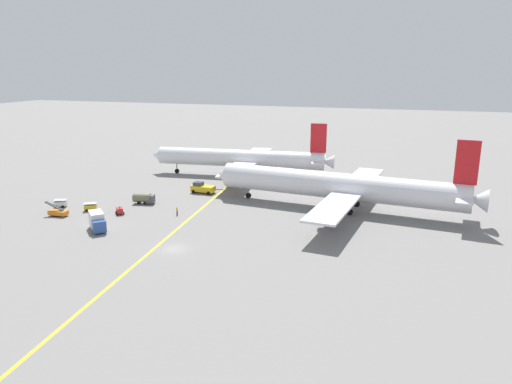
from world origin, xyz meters
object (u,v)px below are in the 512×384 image
Objects in this scene: ground_crew_marshaller_foreground at (177,211)px; airliner_at_gate_left at (242,159)px; airliner_being_pushed at (340,186)px; gse_gpu_cart_small at (120,211)px; gse_belt_loader_portside at (58,212)px; gse_baggage_cart_trailing at (90,207)px; gse_catering_truck_tall at (97,221)px; gse_baggage_cart_near_cluster at (60,203)px; pushback_tug at (202,188)px; gse_fuel_bowser_stubby at (144,198)px.

airliner_at_gate_left is at bearing 89.15° from ground_crew_marshaller_foreground.
airliner_being_pushed is 22.96× the size of gse_gpu_cart_small.
gse_belt_loader_portside is 1.58× the size of gse_baggage_cart_trailing.
gse_baggage_cart_trailing reaches higher than ground_crew_marshaller_foreground.
gse_catering_truck_tall is 3.52× the size of ground_crew_marshaller_foreground.
gse_gpu_cart_small is (15.92, -0.50, -0.07)m from gse_baggage_cart_near_cluster.
pushback_tug is 5.52× the size of ground_crew_marshaller_foreground.
airliner_at_gate_left is 54.10m from gse_catering_truck_tall.
gse_baggage_cart_near_cluster is (-60.35, -18.16, -4.36)m from airliner_being_pushed.
airliner_at_gate_left is at bearing 62.98° from gse_belt_loader_portside.
airliner_being_pushed is (31.81, -24.05, 0.04)m from airliner_at_gate_left.
gse_fuel_bowser_stubby is at bearing 45.14° from gse_baggage_cart_trailing.
gse_fuel_bowser_stubby is 1.68× the size of gse_baggage_cart_near_cluster.
pushback_tug reaches higher than gse_gpu_cart_small.
airliner_being_pushed is 35.23m from pushback_tug.
gse_gpu_cart_small is at bearing -95.06° from gse_fuel_bowser_stubby.
gse_belt_loader_portside is (-56.24, -23.83, -4.40)m from airliner_being_pushed.
gse_baggage_cart_trailing is 7.70m from gse_gpu_cart_small.
gse_fuel_bowser_stubby is 12.02m from gse_baggage_cart_trailing.
airliner_being_pushed is at bearing 19.43° from gse_baggage_cart_trailing.
gse_gpu_cart_small is (-44.43, -18.67, -4.43)m from airliner_being_pushed.
airliner_at_gate_left is 0.89× the size of airliner_being_pushed.
gse_baggage_cart_near_cluster is 15.93m from gse_gpu_cart_small.
gse_catering_truck_tall reaches higher than gse_belt_loader_portside.
pushback_tug is at bearing -98.34° from airliner_at_gate_left.
pushback_tug is 15.84m from gse_fuel_bowser_stubby.
gse_belt_loader_portside is 7.00m from gse_baggage_cart_near_cluster.
gse_fuel_bowser_stubby is 8.84m from gse_gpu_cart_small.
gse_fuel_bowser_stubby reaches higher than gse_baggage_cart_trailing.
gse_gpu_cart_small is at bearing -164.37° from ground_crew_marshaller_foreground.
gse_baggage_cart_near_cluster is 0.53× the size of gse_catering_truck_tall.
gse_baggage_cart_trailing is (-9.51, 10.45, -0.90)m from gse_catering_truck_tall.
gse_baggage_cart_near_cluster is at bearing -163.25° from airliner_being_pushed.
gse_fuel_bowser_stubby is (12.58, 13.95, 0.51)m from gse_belt_loader_portside.
ground_crew_marshaller_foreground is (23.84, 8.53, 0.04)m from gse_belt_loader_portside.
gse_catering_truck_tall reaches higher than ground_crew_marshaller_foreground.
gse_catering_truck_tall reaches higher than gse_baggage_cart_near_cluster.
ground_crew_marshaller_foreground is (10.22, 13.54, -0.89)m from gse_catering_truck_tall.
ground_crew_marshaller_foreground is at bearing 8.91° from gse_baggage_cart_trailing.
pushback_tug is 1.84× the size of gse_belt_loader_portside.
gse_fuel_bowser_stubby is 18.65m from gse_baggage_cart_near_cluster.
airliner_being_pushed is at bearing 34.09° from gse_catering_truck_tall.
gse_fuel_bowser_stubby reaches higher than ground_crew_marshaller_foreground.
gse_belt_loader_portside is (-24.42, -47.88, -4.36)m from airliner_at_gate_left.
gse_belt_loader_portside reaches higher than gse_fuel_bowser_stubby.
airliner_being_pushed is at bearing 22.79° from gse_gpu_cart_small.
gse_catering_truck_tall reaches higher than gse_fuel_bowser_stubby.
airliner_being_pushed is at bearing 12.75° from gse_fuel_bowser_stubby.
airliner_being_pushed is 10.34× the size of gse_catering_truck_tall.
pushback_tug is 33.33m from gse_baggage_cart_near_cluster.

